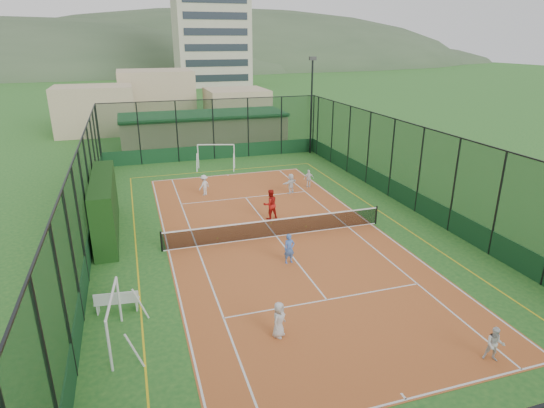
{
  "coord_description": "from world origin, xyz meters",
  "views": [
    {
      "loc": [
        -6.7,
        -20.46,
        9.62
      ],
      "look_at": [
        0.28,
        1.61,
        1.2
      ],
      "focal_mm": 30.0,
      "sensor_mm": 36.0,
      "label": 1
    }
  ],
  "objects_px": {
    "child_far_right": "(309,179)",
    "coach": "(270,204)",
    "white_bench": "(117,301)",
    "child_near_right": "(495,344)",
    "futsal_goal_far": "(216,157)",
    "apartment_tower": "(210,12)",
    "child_near_left": "(279,320)",
    "child_near_mid": "(289,249)",
    "floodlight_ne": "(311,106)",
    "child_far_left": "(204,185)",
    "futsal_goal_near": "(114,321)",
    "child_far_back": "(291,183)",
    "clubhouse": "(204,130)"
  },
  "relations": [
    {
      "from": "child_far_right",
      "to": "coach",
      "type": "xyz_separation_m",
      "value": [
        -4.27,
        -4.79,
        0.25
      ]
    },
    {
      "from": "white_bench",
      "to": "child_near_right",
      "type": "distance_m",
      "value": 13.1
    },
    {
      "from": "futsal_goal_far",
      "to": "apartment_tower",
      "type": "bearing_deg",
      "value": 96.36
    },
    {
      "from": "white_bench",
      "to": "child_near_left",
      "type": "height_order",
      "value": "child_near_left"
    },
    {
      "from": "futsal_goal_far",
      "to": "coach",
      "type": "bearing_deg",
      "value": -69.14
    },
    {
      "from": "white_bench",
      "to": "futsal_goal_far",
      "type": "relative_size",
      "value": 0.55
    },
    {
      "from": "child_near_mid",
      "to": "futsal_goal_far",
      "type": "bearing_deg",
      "value": 85.67
    },
    {
      "from": "floodlight_ne",
      "to": "futsal_goal_far",
      "type": "bearing_deg",
      "value": -163.98
    },
    {
      "from": "apartment_tower",
      "to": "coach",
      "type": "bearing_deg",
      "value": -98.27
    },
    {
      "from": "floodlight_ne",
      "to": "apartment_tower",
      "type": "bearing_deg",
      "value": 87.02
    },
    {
      "from": "futsal_goal_far",
      "to": "child_far_left",
      "type": "relative_size",
      "value": 2.16
    },
    {
      "from": "child_near_left",
      "to": "futsal_goal_far",
      "type": "bearing_deg",
      "value": 39.54
    },
    {
      "from": "futsal_goal_near",
      "to": "child_far_left",
      "type": "height_order",
      "value": "futsal_goal_near"
    },
    {
      "from": "child_far_right",
      "to": "white_bench",
      "type": "bearing_deg",
      "value": 46.29
    },
    {
      "from": "floodlight_ne",
      "to": "futsal_goal_far",
      "type": "distance_m",
      "value": 9.9
    },
    {
      "from": "child_near_right",
      "to": "child_near_mid",
      "type": "bearing_deg",
      "value": 150.72
    },
    {
      "from": "child_far_back",
      "to": "child_near_right",
      "type": "bearing_deg",
      "value": 62.1
    },
    {
      "from": "clubhouse",
      "to": "child_far_left",
      "type": "bearing_deg",
      "value": -99.66
    },
    {
      "from": "child_near_mid",
      "to": "child_far_back",
      "type": "bearing_deg",
      "value": 65.34
    },
    {
      "from": "apartment_tower",
      "to": "child_near_right",
      "type": "xyz_separation_m",
      "value": [
        -8.44,
        -93.24,
        -14.39
      ]
    },
    {
      "from": "child_far_left",
      "to": "coach",
      "type": "bearing_deg",
      "value": 79.41
    },
    {
      "from": "child_near_left",
      "to": "child_far_right",
      "type": "xyz_separation_m",
      "value": [
        7.22,
        15.24,
        -0.03
      ]
    },
    {
      "from": "child_far_back",
      "to": "futsal_goal_near",
      "type": "bearing_deg",
      "value": 21.0
    },
    {
      "from": "apartment_tower",
      "to": "futsal_goal_near",
      "type": "relative_size",
      "value": 10.83
    },
    {
      "from": "futsal_goal_far",
      "to": "child_near_right",
      "type": "xyz_separation_m",
      "value": [
        3.97,
        -25.25,
        -0.34
      ]
    },
    {
      "from": "futsal_goal_near",
      "to": "child_far_right",
      "type": "height_order",
      "value": "futsal_goal_near"
    },
    {
      "from": "futsal_goal_near",
      "to": "child_near_mid",
      "type": "xyz_separation_m",
      "value": [
        7.46,
        3.8,
        -0.18
      ]
    },
    {
      "from": "white_bench",
      "to": "child_near_mid",
      "type": "xyz_separation_m",
      "value": [
        7.45,
        1.75,
        0.26
      ]
    },
    {
      "from": "child_near_mid",
      "to": "child_far_right",
      "type": "distance_m",
      "value": 11.39
    },
    {
      "from": "child_near_mid",
      "to": "child_far_back",
      "type": "height_order",
      "value": "child_near_mid"
    },
    {
      "from": "child_near_mid",
      "to": "child_far_left",
      "type": "distance_m",
      "value": 10.89
    },
    {
      "from": "apartment_tower",
      "to": "child_near_right",
      "type": "relative_size",
      "value": 25.14
    },
    {
      "from": "futsal_goal_far",
      "to": "child_far_right",
      "type": "relative_size",
      "value": 2.38
    },
    {
      "from": "child_near_right",
      "to": "child_far_left",
      "type": "height_order",
      "value": "child_far_left"
    },
    {
      "from": "apartment_tower",
      "to": "white_bench",
      "type": "distance_m",
      "value": 90.14
    },
    {
      "from": "apartment_tower",
      "to": "child_far_left",
      "type": "height_order",
      "value": "apartment_tower"
    },
    {
      "from": "floodlight_ne",
      "to": "child_near_mid",
      "type": "distance_m",
      "value": 21.79
    },
    {
      "from": "child_far_back",
      "to": "child_near_mid",
      "type": "bearing_deg",
      "value": 40.43
    },
    {
      "from": "child_near_mid",
      "to": "futsal_goal_near",
      "type": "bearing_deg",
      "value": -157.52
    },
    {
      "from": "futsal_goal_near",
      "to": "futsal_goal_far",
      "type": "xyz_separation_m",
      "value": [
        7.41,
        20.79,
        0.05
      ]
    },
    {
      "from": "white_bench",
      "to": "futsal_goal_far",
      "type": "distance_m",
      "value": 20.15
    },
    {
      "from": "apartment_tower",
      "to": "coach",
      "type": "relative_size",
      "value": 17.26
    },
    {
      "from": "futsal_goal_near",
      "to": "futsal_goal_far",
      "type": "distance_m",
      "value": 22.07
    },
    {
      "from": "apartment_tower",
      "to": "child_near_mid",
      "type": "relative_size",
      "value": 21.46
    },
    {
      "from": "child_far_back",
      "to": "coach",
      "type": "bearing_deg",
      "value": 26.78
    },
    {
      "from": "floodlight_ne",
      "to": "child_far_back",
      "type": "height_order",
      "value": "floodlight_ne"
    },
    {
      "from": "white_bench",
      "to": "child_far_right",
      "type": "distance_m",
      "value": 17.3
    },
    {
      "from": "white_bench",
      "to": "child_far_back",
      "type": "bearing_deg",
      "value": 52.43
    },
    {
      "from": "child_near_mid",
      "to": "coach",
      "type": "relative_size",
      "value": 0.8
    },
    {
      "from": "futsal_goal_near",
      "to": "coach",
      "type": "height_order",
      "value": "futsal_goal_near"
    }
  ]
}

